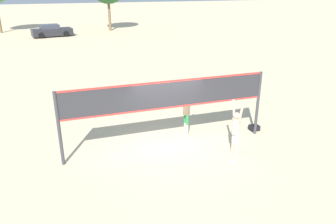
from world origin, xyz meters
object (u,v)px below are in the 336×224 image
at_px(player_spiker, 236,128).
at_px(gear_bag, 254,128).
at_px(volleyball_net, 168,100).
at_px(parked_car_near, 52,31).
at_px(player_blocker, 187,108).
at_px(volleyball, 234,163).

relative_size(player_spiker, gear_bag, 5.18).
relative_size(volleyball_net, player_spiker, 3.83).
relative_size(player_spiker, parked_car_near, 0.43).
height_order(player_blocker, volleyball, player_blocker).
distance_m(player_spiker, parked_car_near, 31.68).
bearing_deg(parked_car_near, player_spiker, -89.84).
height_order(volleyball_net, volleyball, volleyball_net).
bearing_deg(player_blocker, player_spiker, 26.33).
distance_m(volleyball, parked_car_near, 32.31).
bearing_deg(gear_bag, parked_car_near, 104.13).
xyz_separation_m(volleyball_net, player_blocker, (1.03, 0.79, -0.69)).
bearing_deg(player_blocker, volleyball, 12.03).
relative_size(player_spiker, player_blocker, 0.90).
relative_size(player_spiker, volleyball, 9.17).
distance_m(volleyball_net, gear_bag, 4.22).
bearing_deg(parked_car_near, volleyball, -90.79).
bearing_deg(player_spiker, player_blocker, 26.33).
xyz_separation_m(volleyball_net, gear_bag, (3.84, 0.29, -1.73)).
relative_size(volleyball, parked_car_near, 0.05).
height_order(volleyball, parked_car_near, parked_car_near).
relative_size(volleyball, gear_bag, 0.56).
bearing_deg(player_spiker, gear_bag, -49.86).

